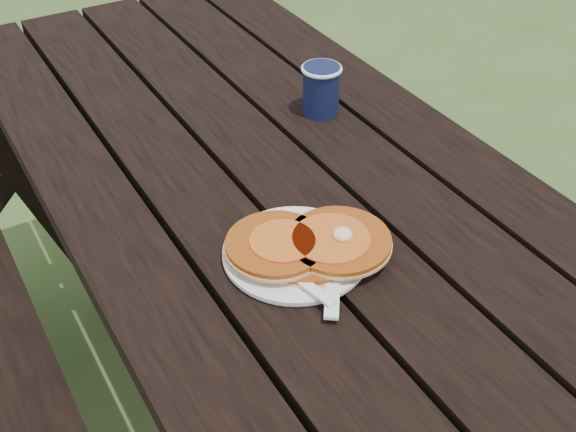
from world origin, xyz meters
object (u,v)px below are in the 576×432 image
picnic_table (285,331)px  pancake_stack (310,244)px  coffee_cup (321,87)px  plate (296,254)px

picnic_table → pancake_stack: (-0.07, -0.20, 0.41)m
picnic_table → coffee_cup: bearing=42.5°
coffee_cup → pancake_stack: bearing=-124.6°
picnic_table → pancake_stack: 0.46m
pancake_stack → coffee_cup: 0.43m
picnic_table → plate: bearing=-115.7°
picnic_table → coffee_cup: coffee_cup is taller
plate → pancake_stack: 0.03m
picnic_table → pancake_stack: pancake_stack is taller
plate → coffee_cup: (0.26, 0.34, 0.05)m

